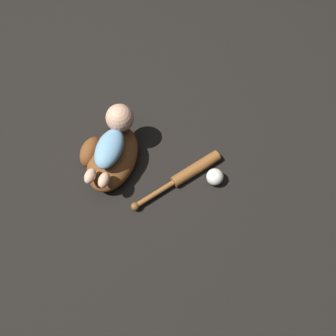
{
  "coord_description": "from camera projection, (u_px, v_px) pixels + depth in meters",
  "views": [
    {
      "loc": [
        -0.56,
        -0.35,
        1.33
      ],
      "look_at": [
        -0.03,
        -0.24,
        0.08
      ],
      "focal_mm": 35.0,
      "sensor_mm": 36.0,
      "label": 1
    }
  ],
  "objects": [
    {
      "name": "baby_figure",
      "position": [
        113.0,
        136.0,
        1.34
      ],
      "size": [
        0.36,
        0.14,
        0.12
      ],
      "color": "#6693B2",
      "rests_on": "baseball_glove"
    },
    {
      "name": "baseball_glove",
      "position": [
        109.0,
        157.0,
        1.41
      ],
      "size": [
        0.34,
        0.27,
        0.11
      ],
      "color": "brown",
      "rests_on": "ground"
    },
    {
      "name": "ground_plane",
      "position": [
        116.0,
        160.0,
        1.47
      ],
      "size": [
        6.0,
        6.0,
        0.0
      ],
      "primitive_type": "plane",
      "color": "black"
    },
    {
      "name": "baseball_bat",
      "position": [
        187.0,
        174.0,
        1.41
      ],
      "size": [
        0.33,
        0.34,
        0.05
      ],
      "color": "brown",
      "rests_on": "ground"
    },
    {
      "name": "baseball",
      "position": [
        215.0,
        177.0,
        1.39
      ],
      "size": [
        0.07,
        0.07,
        0.07
      ],
      "color": "silver",
      "rests_on": "ground"
    }
  ]
}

